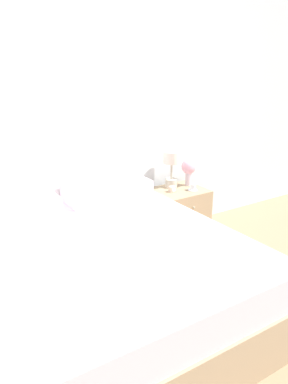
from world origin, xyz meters
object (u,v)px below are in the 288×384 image
Objects in this scene: flower_vase at (189,169)px; teacup at (193,187)px; nightstand at (179,214)px; table_lamp at (172,164)px; alarm_clock at (172,189)px; bed at (99,273)px.

teacup is (-0.06, -0.15, -0.15)m from flower_vase.
nightstand is 0.33m from teacup.
table_lamp is 0.20m from flower_vase.
table_lamp reaches higher than teacup.
table_lamp is 6.00× the size of alarm_clock.
teacup is at bearing -19.67° from alarm_clock.
flower_vase is 0.32m from alarm_clock.
table_lamp is at bearing 163.66° from flower_vase.
table_lamp is 0.32m from teacup.
alarm_clock is (-0.20, 0.07, -0.00)m from teacup.
bed is 32.27× the size of alarm_clock.
bed reaches higher than nightstand.
bed is 3.76× the size of nightstand.
table_lamp is (-0.02, 0.12, 0.51)m from nightstand.
nightstand is 0.52m from table_lamp.
table_lamp is 1.36× the size of flower_vase.
bed is 1.49m from teacup.
nightstand is 0.48m from flower_vase.
flower_vase is at bearing 28.32° from bed.
bed is 20.63× the size of teacup.
alarm_clock is at bearing -162.98° from flower_vase.
teacup is at bearing -39.91° from nightstand.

